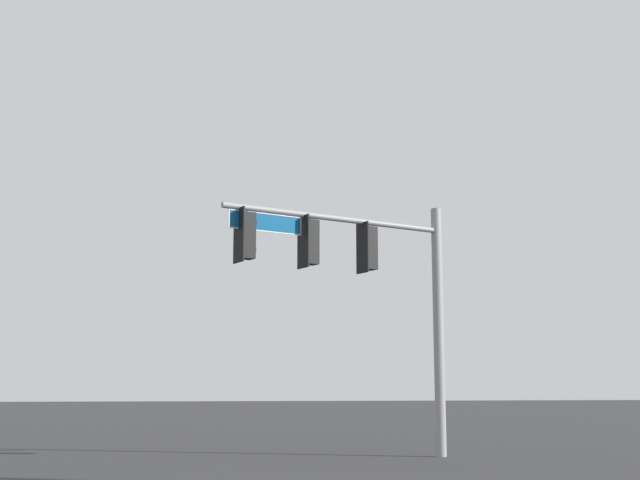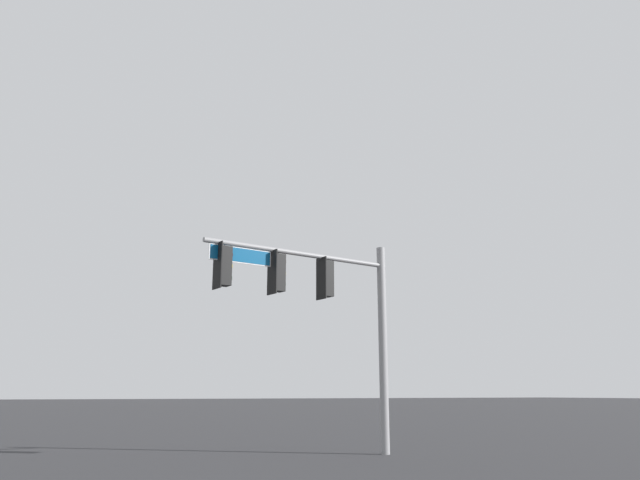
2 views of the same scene
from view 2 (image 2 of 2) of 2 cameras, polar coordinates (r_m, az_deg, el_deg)
name	(u,v)px [view 2 (image 2 of 2)]	position (r m, az deg, el deg)	size (l,w,h in m)	color
signal_pole_near	(327,304)	(19.10, 0.64, -5.88)	(6.39, 1.41, 6.52)	gray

